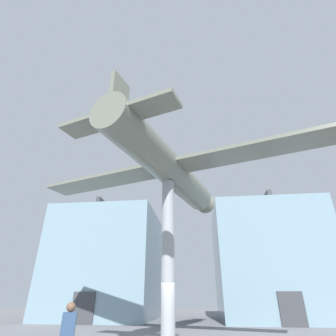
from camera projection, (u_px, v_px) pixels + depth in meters
name	position (u px, v px, depth m)	size (l,w,h in m)	color
glass_pavilion_left	(109.00, 264.00, 26.73)	(9.64, 10.27, 10.49)	#7593A3
glass_pavilion_right	(267.00, 262.00, 25.08)	(9.64, 10.27, 10.49)	#7593A3
support_pylon_central	(168.00, 255.00, 12.07)	(0.61, 0.61, 7.34)	#999EA3
suspended_airplane	(170.00, 170.00, 14.28)	(15.71, 12.61, 2.88)	slate
visitor_person	(68.00, 331.00, 7.73)	(0.45, 0.34, 1.81)	#232328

